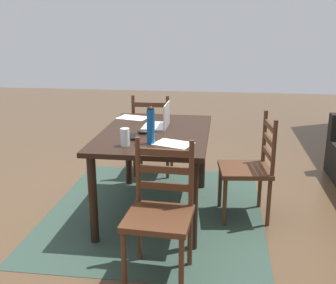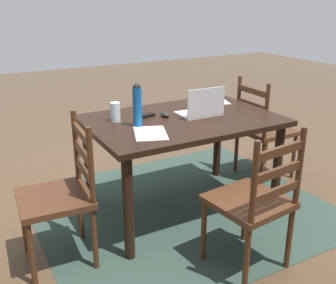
{
  "view_description": "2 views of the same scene",
  "coord_description": "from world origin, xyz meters",
  "px_view_note": "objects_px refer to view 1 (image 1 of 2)",
  "views": [
    {
      "loc": [
        3.53,
        0.59,
        1.72
      ],
      "look_at": [
        0.14,
        0.14,
        0.72
      ],
      "focal_mm": 44.18,
      "sensor_mm": 36.0,
      "label": 1
    },
    {
      "loc": [
        1.49,
        2.49,
        1.65
      ],
      "look_at": [
        0.09,
        -0.05,
        0.58
      ],
      "focal_mm": 42.82,
      "sensor_mm": 36.0,
      "label": 2
    }
  ],
  "objects_px": {
    "dining_table": "(155,142)",
    "drinking_glass": "(125,137)",
    "computer_mouse": "(142,132)",
    "tv_remote": "(133,137)",
    "chair_left_near": "(153,135)",
    "chair_far_head": "(249,168)",
    "water_bottle": "(151,124)",
    "chair_right_far": "(160,214)",
    "laptop": "(160,121)"
  },
  "relations": [
    {
      "from": "chair_right_far",
      "to": "chair_left_near",
      "type": "height_order",
      "value": "same"
    },
    {
      "from": "laptop",
      "to": "drinking_glass",
      "type": "xyz_separation_m",
      "value": [
        0.63,
        -0.19,
        0.01
      ]
    },
    {
      "from": "computer_mouse",
      "to": "tv_remote",
      "type": "distance_m",
      "value": 0.15
    },
    {
      "from": "water_bottle",
      "to": "computer_mouse",
      "type": "bearing_deg",
      "value": -156.46
    },
    {
      "from": "laptop",
      "to": "tv_remote",
      "type": "xyz_separation_m",
      "value": [
        0.4,
        -0.17,
        -0.05
      ]
    },
    {
      "from": "chair_left_near",
      "to": "water_bottle",
      "type": "relative_size",
      "value": 3.1
    },
    {
      "from": "laptop",
      "to": "drinking_glass",
      "type": "distance_m",
      "value": 0.66
    },
    {
      "from": "computer_mouse",
      "to": "tv_remote",
      "type": "height_order",
      "value": "computer_mouse"
    },
    {
      "from": "chair_far_head",
      "to": "computer_mouse",
      "type": "xyz_separation_m",
      "value": [
        0.1,
        -0.94,
        0.33
      ]
    },
    {
      "from": "chair_right_far",
      "to": "tv_remote",
      "type": "height_order",
      "value": "chair_right_far"
    },
    {
      "from": "chair_left_near",
      "to": "laptop",
      "type": "bearing_deg",
      "value": 14.41
    },
    {
      "from": "chair_left_near",
      "to": "water_bottle",
      "type": "distance_m",
      "value": 1.48
    },
    {
      "from": "drinking_glass",
      "to": "tv_remote",
      "type": "xyz_separation_m",
      "value": [
        -0.23,
        0.01,
        -0.06
      ]
    },
    {
      "from": "chair_far_head",
      "to": "drinking_glass",
      "type": "relative_size",
      "value": 6.74
    },
    {
      "from": "dining_table",
      "to": "chair_left_near",
      "type": "relative_size",
      "value": 1.49
    },
    {
      "from": "chair_right_far",
      "to": "chair_left_near",
      "type": "xyz_separation_m",
      "value": [
        -2.0,
        -0.38,
        0.0
      ]
    },
    {
      "from": "chair_far_head",
      "to": "computer_mouse",
      "type": "distance_m",
      "value": 1.0
    },
    {
      "from": "chair_left_near",
      "to": "tv_remote",
      "type": "bearing_deg",
      "value": 2.06
    },
    {
      "from": "dining_table",
      "to": "laptop",
      "type": "bearing_deg",
      "value": 170.89
    },
    {
      "from": "chair_right_far",
      "to": "drinking_glass",
      "type": "relative_size",
      "value": 6.74
    },
    {
      "from": "chair_far_head",
      "to": "laptop",
      "type": "relative_size",
      "value": 2.94
    },
    {
      "from": "computer_mouse",
      "to": "tv_remote",
      "type": "bearing_deg",
      "value": -12.58
    },
    {
      "from": "chair_right_far",
      "to": "chair_left_near",
      "type": "distance_m",
      "value": 2.03
    },
    {
      "from": "chair_right_far",
      "to": "chair_far_head",
      "type": "height_order",
      "value": "same"
    },
    {
      "from": "water_bottle",
      "to": "chair_right_far",
      "type": "bearing_deg",
      "value": 14.91
    },
    {
      "from": "dining_table",
      "to": "chair_right_far",
      "type": "xyz_separation_m",
      "value": [
        1.0,
        0.19,
        -0.21
      ]
    },
    {
      "from": "water_bottle",
      "to": "chair_far_head",
      "type": "bearing_deg",
      "value": 115.28
    },
    {
      "from": "drinking_glass",
      "to": "tv_remote",
      "type": "height_order",
      "value": "drinking_glass"
    },
    {
      "from": "chair_left_near",
      "to": "chair_far_head",
      "type": "distance_m",
      "value": 1.44
    },
    {
      "from": "chair_far_head",
      "to": "tv_remote",
      "type": "xyz_separation_m",
      "value": [
        0.25,
        -0.99,
        0.32
      ]
    },
    {
      "from": "laptop",
      "to": "drinking_glass",
      "type": "bearing_deg",
      "value": -16.51
    },
    {
      "from": "dining_table",
      "to": "tv_remote",
      "type": "height_order",
      "value": "tv_remote"
    },
    {
      "from": "laptop",
      "to": "water_bottle",
      "type": "bearing_deg",
      "value": 0.43
    },
    {
      "from": "water_bottle",
      "to": "tv_remote",
      "type": "distance_m",
      "value": 0.27
    },
    {
      "from": "laptop",
      "to": "tv_remote",
      "type": "relative_size",
      "value": 1.9
    },
    {
      "from": "tv_remote",
      "to": "chair_right_far",
      "type": "bearing_deg",
      "value": -78.32
    },
    {
      "from": "laptop",
      "to": "chair_far_head",
      "type": "bearing_deg",
      "value": 79.5
    },
    {
      "from": "water_bottle",
      "to": "tv_remote",
      "type": "relative_size",
      "value": 1.8
    },
    {
      "from": "dining_table",
      "to": "drinking_glass",
      "type": "bearing_deg",
      "value": -18.87
    },
    {
      "from": "computer_mouse",
      "to": "tv_remote",
      "type": "xyz_separation_m",
      "value": [
        0.15,
        -0.05,
        -0.01
      ]
    },
    {
      "from": "chair_right_far",
      "to": "chair_left_near",
      "type": "bearing_deg",
      "value": -169.1
    },
    {
      "from": "chair_far_head",
      "to": "chair_right_far",
      "type": "bearing_deg",
      "value": -33.12
    },
    {
      "from": "chair_far_head",
      "to": "water_bottle",
      "type": "relative_size",
      "value": 3.1
    },
    {
      "from": "laptop",
      "to": "water_bottle",
      "type": "distance_m",
      "value": 0.55
    },
    {
      "from": "dining_table",
      "to": "chair_far_head",
      "type": "xyz_separation_m",
      "value": [
        -0.0,
        0.85,
        -0.21
      ]
    },
    {
      "from": "tv_remote",
      "to": "computer_mouse",
      "type": "bearing_deg",
      "value": 58.04
    },
    {
      "from": "chair_far_head",
      "to": "tv_remote",
      "type": "bearing_deg",
      "value": -76.05
    },
    {
      "from": "dining_table",
      "to": "tv_remote",
      "type": "relative_size",
      "value": 8.35
    },
    {
      "from": "water_bottle",
      "to": "tv_remote",
      "type": "xyz_separation_m",
      "value": [
        -0.14,
        -0.18,
        -0.15
      ]
    },
    {
      "from": "chair_left_near",
      "to": "drinking_glass",
      "type": "relative_size",
      "value": 6.74
    }
  ]
}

